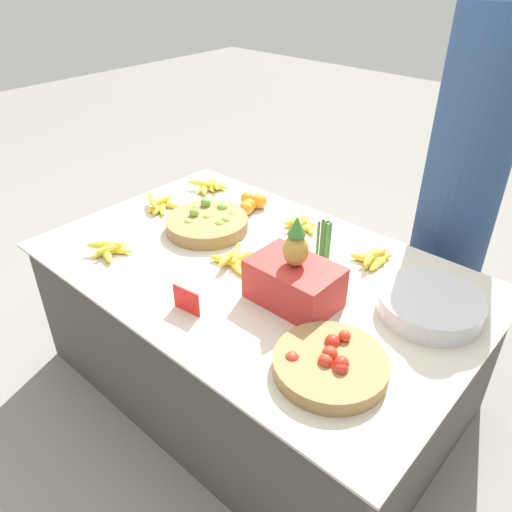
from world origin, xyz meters
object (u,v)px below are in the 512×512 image
object	(u,v)px
lime_bowl	(208,223)
price_sign	(186,300)
vendor_person	(462,187)
produce_crate	(294,279)
tomato_basket	(331,364)
metal_bowl	(430,305)

from	to	relation	value
lime_bowl	price_sign	distance (m)	0.58
vendor_person	lime_bowl	bearing A→B (deg)	-134.94
lime_bowl	price_sign	bearing A→B (deg)	-50.53
price_sign	produce_crate	bearing A→B (deg)	44.24
price_sign	vendor_person	bearing A→B (deg)	64.19
tomato_basket	vendor_person	world-z (taller)	vendor_person
tomato_basket	price_sign	bearing A→B (deg)	-169.82
lime_bowl	produce_crate	world-z (taller)	produce_crate
tomato_basket	lime_bowl	bearing A→B (deg)	158.74
tomato_basket	vendor_person	size ratio (longest dim) A/B	0.20
lime_bowl	tomato_basket	distance (m)	0.97
produce_crate	metal_bowl	bearing A→B (deg)	32.92
metal_bowl	vendor_person	world-z (taller)	vendor_person
metal_bowl	vendor_person	distance (m)	0.74
metal_bowl	price_sign	bearing A→B (deg)	-138.90
lime_bowl	produce_crate	distance (m)	0.63
produce_crate	vendor_person	world-z (taller)	vendor_person
vendor_person	metal_bowl	bearing A→B (deg)	-73.11
price_sign	metal_bowl	bearing A→B (deg)	34.07
produce_crate	lime_bowl	bearing A→B (deg)	165.86
metal_bowl	price_sign	distance (m)	0.84
lime_bowl	tomato_basket	world-z (taller)	lime_bowl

